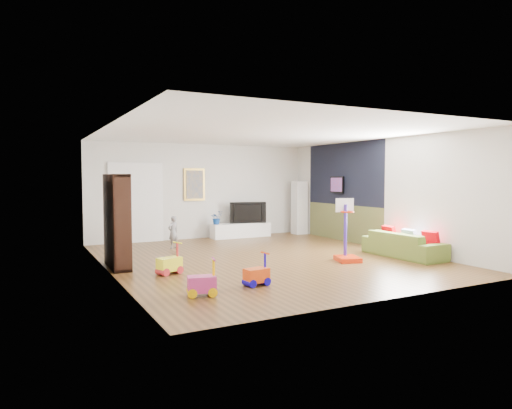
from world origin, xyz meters
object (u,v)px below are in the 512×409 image
bookshelf (117,221)px  sofa (404,244)px  media_console (241,230)px  basketball_hoop (348,230)px

bookshelf → sofa: bookshelf is taller
media_console → sofa: sofa is taller
media_console → bookshelf: 5.03m
sofa → basketball_hoop: (-1.43, 0.16, 0.38)m
bookshelf → sofa: 6.11m
media_console → sofa: 4.96m
sofa → basketball_hoop: bearing=82.5°
media_console → bookshelf: size_ratio=0.98×
bookshelf → basketball_hoop: bookshelf is taller
basketball_hoop → bookshelf: bearing=178.0°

